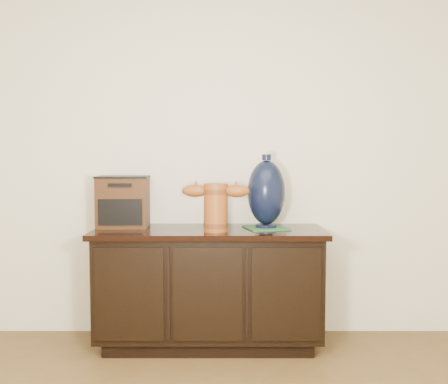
{
  "coord_description": "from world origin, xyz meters",
  "views": [
    {
      "loc": [
        0.1,
        -1.08,
        1.22
      ],
      "look_at": [
        0.1,
        2.18,
        1.0
      ],
      "focal_mm": 42.0,
      "sensor_mm": 36.0,
      "label": 1
    }
  ],
  "objects_px": {
    "sideboard": "(209,286)",
    "spray_can": "(217,213)",
    "terracotta_vessel": "(216,204)",
    "tv_radio": "(123,202)",
    "lamp_base": "(266,193)"
  },
  "relations": [
    {
      "from": "sideboard",
      "to": "spray_can",
      "type": "relative_size",
      "value": 7.7
    },
    {
      "from": "terracotta_vessel",
      "to": "tv_radio",
      "type": "xyz_separation_m",
      "value": [
        -0.61,
        0.21,
        -0.0
      ]
    },
    {
      "from": "terracotta_vessel",
      "to": "tv_radio",
      "type": "bearing_deg",
      "value": 166.12
    },
    {
      "from": "sideboard",
      "to": "tv_radio",
      "type": "bearing_deg",
      "value": 168.86
    },
    {
      "from": "terracotta_vessel",
      "to": "sideboard",
      "type": "bearing_deg",
      "value": 119.7
    },
    {
      "from": "lamp_base",
      "to": "sideboard",
      "type": "bearing_deg",
      "value": -174.88
    },
    {
      "from": "sideboard",
      "to": "spray_can",
      "type": "bearing_deg",
      "value": 55.1
    },
    {
      "from": "terracotta_vessel",
      "to": "spray_can",
      "type": "bearing_deg",
      "value": 93.7
    },
    {
      "from": "terracotta_vessel",
      "to": "spray_can",
      "type": "xyz_separation_m",
      "value": [
        0.0,
        0.17,
        -0.07
      ]
    },
    {
      "from": "terracotta_vessel",
      "to": "spray_can",
      "type": "relative_size",
      "value": 2.21
    },
    {
      "from": "sideboard",
      "to": "terracotta_vessel",
      "type": "height_order",
      "value": "terracotta_vessel"
    },
    {
      "from": "spray_can",
      "to": "tv_radio",
      "type": "bearing_deg",
      "value": 176.35
    },
    {
      "from": "tv_radio",
      "to": "spray_can",
      "type": "relative_size",
      "value": 1.81
    },
    {
      "from": "lamp_base",
      "to": "spray_can",
      "type": "bearing_deg",
      "value": 172.98
    },
    {
      "from": "terracotta_vessel",
      "to": "tv_radio",
      "type": "relative_size",
      "value": 1.22
    }
  ]
}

